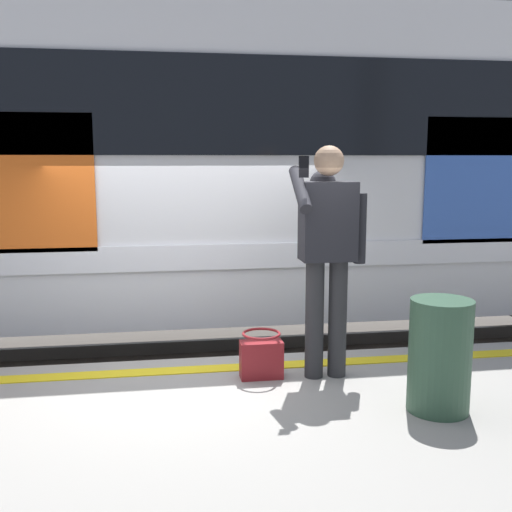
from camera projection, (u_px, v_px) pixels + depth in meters
name	position (u px, v px, depth m)	size (l,w,h in m)	color
ground_plane	(194.00, 460.00, 5.22)	(24.76, 24.76, 0.00)	#4C4742
safety_line	(194.00, 370.00, 4.78)	(15.70, 0.16, 0.01)	yellow
track_rail_near	(186.00, 386.00, 6.70)	(20.82, 0.08, 0.16)	slate
track_rail_far	(182.00, 347.00, 8.10)	(20.82, 0.08, 0.16)	slate
train_carriage	(245.00, 155.00, 7.11)	(13.51, 3.04, 4.13)	silver
passenger	(327.00, 242.00, 4.50)	(0.57, 0.55, 1.74)	#262628
handbag	(261.00, 357.00, 4.59)	(0.32, 0.29, 0.36)	maroon
trash_bin	(440.00, 356.00, 3.97)	(0.41, 0.41, 0.75)	#2D4C38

